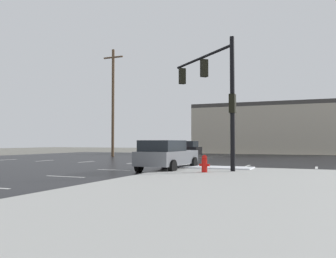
% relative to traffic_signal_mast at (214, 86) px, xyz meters
% --- Properties ---
extents(ground_plane, '(120.00, 120.00, 0.00)m').
position_rel_traffic_signal_mast_xyz_m(ground_plane, '(-5.21, 4.73, -4.42)').
color(ground_plane, slate).
extents(road_asphalt, '(44.00, 44.00, 0.02)m').
position_rel_traffic_signal_mast_xyz_m(road_asphalt, '(-5.21, 4.73, -4.41)').
color(road_asphalt, black).
rests_on(road_asphalt, ground_plane).
extents(snow_strip_curbside, '(4.00, 1.60, 0.06)m').
position_rel_traffic_signal_mast_xyz_m(snow_strip_curbside, '(-0.21, 0.73, -4.25)').
color(snow_strip_curbside, white).
rests_on(snow_strip_curbside, sidewalk_corner).
extents(lane_markings, '(36.15, 36.15, 0.01)m').
position_rel_traffic_signal_mast_xyz_m(lane_markings, '(-4.01, 3.35, -4.40)').
color(lane_markings, silver).
rests_on(lane_markings, road_asphalt).
extents(traffic_signal_mast, '(4.48, 4.20, 6.41)m').
position_rel_traffic_signal_mast_xyz_m(traffic_signal_mast, '(0.00, 0.00, 0.00)').
color(traffic_signal_mast, black).
rests_on(traffic_signal_mast, sidewalk_corner).
extents(fire_hydrant, '(0.48, 0.26, 0.79)m').
position_rel_traffic_signal_mast_xyz_m(fire_hydrant, '(0.11, -2.15, -3.88)').
color(fire_hydrant, red).
rests_on(fire_hydrant, sidewalk_corner).
extents(strip_building_background, '(20.19, 8.00, 6.52)m').
position_rel_traffic_signal_mast_xyz_m(strip_building_background, '(-0.62, 31.42, -1.16)').
color(strip_building_background, '#BCB29E').
rests_on(strip_building_background, ground_plane).
extents(sedan_grey, '(2.07, 4.56, 1.58)m').
position_rel_traffic_signal_mast_xyz_m(sedan_grey, '(-2.38, -0.69, -3.57)').
color(sedan_grey, slate).
rests_on(sedan_grey, road_asphalt).
extents(sedan_black, '(4.55, 2.04, 1.58)m').
position_rel_traffic_signal_mast_xyz_m(sedan_black, '(-7.34, 13.90, -3.57)').
color(sedan_black, black).
rests_on(sedan_black, road_asphalt).
extents(utility_pole_far, '(2.20, 0.28, 10.98)m').
position_rel_traffic_signal_mast_xyz_m(utility_pole_far, '(-14.40, 13.65, 1.30)').
color(utility_pole_far, brown).
rests_on(utility_pole_far, ground_plane).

